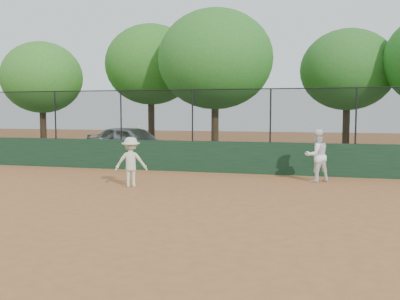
% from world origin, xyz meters
% --- Properties ---
extents(ground, '(80.00, 80.00, 0.00)m').
position_xyz_m(ground, '(0.00, 0.00, 0.00)').
color(ground, '#A56235').
rests_on(ground, ground).
extents(back_wall, '(26.00, 0.20, 1.20)m').
position_xyz_m(back_wall, '(0.00, 6.00, 0.60)').
color(back_wall, '#193720').
rests_on(back_wall, ground).
extents(grass_strip, '(36.00, 12.00, 0.01)m').
position_xyz_m(grass_strip, '(0.00, 12.00, 0.00)').
color(grass_strip, '#304E18').
rests_on(grass_strip, ground).
extents(parked_car, '(5.22, 3.32, 1.66)m').
position_xyz_m(parked_car, '(-4.55, 9.48, 0.83)').
color(parked_car, '#9FA3A8').
rests_on(parked_car, ground).
extents(player_second, '(1.07, 1.01, 1.76)m').
position_xyz_m(player_second, '(4.19, 4.68, 0.88)').
color(player_second, white).
rests_on(player_second, ground).
extents(player_main, '(1.13, 0.84, 1.92)m').
position_xyz_m(player_main, '(-1.42, 2.17, 0.78)').
color(player_main, beige).
rests_on(player_main, ground).
extents(fence_assembly, '(26.00, 0.06, 2.00)m').
position_xyz_m(fence_assembly, '(-0.03, 6.00, 2.24)').
color(fence_assembly, black).
rests_on(fence_assembly, back_wall).
extents(tree_0, '(4.52, 4.11, 6.14)m').
position_xyz_m(tree_0, '(-10.54, 11.08, 4.18)').
color(tree_0, '#462B19').
rests_on(tree_0, ground).
extents(tree_1, '(5.10, 4.64, 7.10)m').
position_xyz_m(tree_1, '(-4.76, 12.69, 4.89)').
color(tree_1, '#412C16').
rests_on(tree_1, ground).
extents(tree_2, '(5.62, 5.11, 7.29)m').
position_xyz_m(tree_2, '(-0.68, 10.73, 4.85)').
color(tree_2, '#473019').
rests_on(tree_2, ground).
extents(tree_3, '(4.66, 4.24, 6.42)m').
position_xyz_m(tree_3, '(5.59, 12.87, 4.39)').
color(tree_3, '#372312').
rests_on(tree_3, ground).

